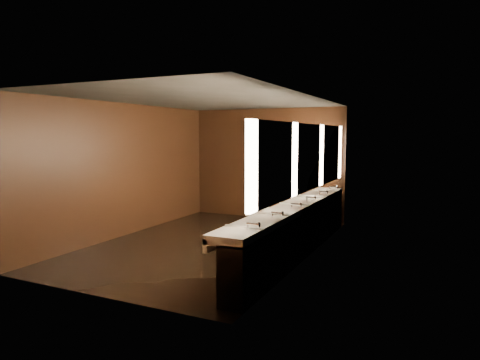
# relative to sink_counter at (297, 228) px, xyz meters

# --- Properties ---
(floor) EXTENTS (6.00, 6.00, 0.00)m
(floor) POSITION_rel_sink_counter_xyz_m (-1.79, -0.00, -0.50)
(floor) COLOR black
(floor) RESTS_ON ground
(ceiling) EXTENTS (4.00, 6.00, 0.02)m
(ceiling) POSITION_rel_sink_counter_xyz_m (-1.79, -0.00, 2.30)
(ceiling) COLOR #2D2D2B
(ceiling) RESTS_ON wall_back
(wall_back) EXTENTS (4.00, 0.02, 2.80)m
(wall_back) POSITION_rel_sink_counter_xyz_m (-1.79, 3.00, 0.90)
(wall_back) COLOR black
(wall_back) RESTS_ON floor
(wall_front) EXTENTS (4.00, 0.02, 2.80)m
(wall_front) POSITION_rel_sink_counter_xyz_m (-1.79, -3.00, 0.90)
(wall_front) COLOR black
(wall_front) RESTS_ON floor
(wall_left) EXTENTS (0.02, 6.00, 2.80)m
(wall_left) POSITION_rel_sink_counter_xyz_m (-3.79, -0.00, 0.90)
(wall_left) COLOR black
(wall_left) RESTS_ON floor
(wall_right) EXTENTS (0.02, 6.00, 2.80)m
(wall_right) POSITION_rel_sink_counter_xyz_m (0.21, -0.00, 0.90)
(wall_right) COLOR black
(wall_right) RESTS_ON floor
(sink_counter) EXTENTS (0.55, 5.40, 1.01)m
(sink_counter) POSITION_rel_sink_counter_xyz_m (0.00, 0.00, 0.00)
(sink_counter) COLOR black
(sink_counter) RESTS_ON floor
(mirror_band) EXTENTS (0.06, 5.03, 1.15)m
(mirror_band) POSITION_rel_sink_counter_xyz_m (0.19, -0.00, 1.25)
(mirror_band) COLOR #FFE2B9
(mirror_band) RESTS_ON wall_right
(person) EXTENTS (0.51, 0.62, 1.48)m
(person) POSITION_rel_sink_counter_xyz_m (-0.64, 0.07, 0.24)
(person) COLOR #81A3C1
(person) RESTS_ON floor
(trash_bin) EXTENTS (0.49, 0.49, 0.62)m
(trash_bin) POSITION_rel_sink_counter_xyz_m (-0.22, -1.10, -0.18)
(trash_bin) COLOR black
(trash_bin) RESTS_ON floor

